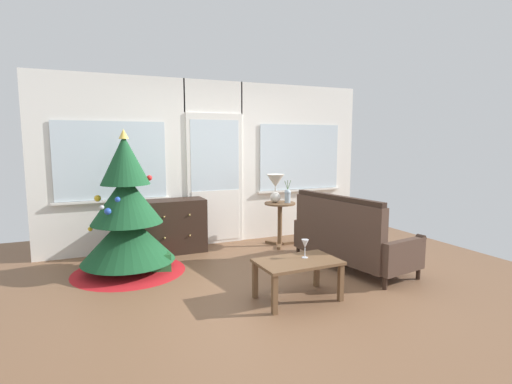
{
  "coord_description": "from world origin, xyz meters",
  "views": [
    {
      "loc": [
        -1.89,
        -3.88,
        1.63
      ],
      "look_at": [
        0.05,
        0.55,
        1.0
      ],
      "focal_mm": 27.73,
      "sensor_mm": 36.0,
      "label": 1
    }
  ],
  "objects_px": {
    "side_table": "(280,215)",
    "gift_box": "(160,263)",
    "christmas_tree": "(127,221)",
    "dresser_cabinet": "(174,226)",
    "flower_vase": "(288,195)",
    "settee_sofa": "(347,240)",
    "wine_glass": "(305,245)",
    "table_lamp": "(275,184)",
    "coffee_table": "(298,266)"
  },
  "relations": [
    {
      "from": "side_table",
      "to": "flower_vase",
      "type": "bearing_deg",
      "value": -30.96
    },
    {
      "from": "christmas_tree",
      "to": "coffee_table",
      "type": "height_order",
      "value": "christmas_tree"
    },
    {
      "from": "side_table",
      "to": "christmas_tree",
      "type": "bearing_deg",
      "value": -171.11
    },
    {
      "from": "coffee_table",
      "to": "gift_box",
      "type": "bearing_deg",
      "value": 128.86
    },
    {
      "from": "dresser_cabinet",
      "to": "coffee_table",
      "type": "height_order",
      "value": "dresser_cabinet"
    },
    {
      "from": "christmas_tree",
      "to": "side_table",
      "type": "xyz_separation_m",
      "value": [
        2.3,
        0.36,
        -0.17
      ]
    },
    {
      "from": "settee_sofa",
      "to": "table_lamp",
      "type": "distance_m",
      "value": 1.54
    },
    {
      "from": "wine_glass",
      "to": "gift_box",
      "type": "distance_m",
      "value": 1.92
    },
    {
      "from": "christmas_tree",
      "to": "dresser_cabinet",
      "type": "xyz_separation_m",
      "value": [
        0.71,
        0.65,
        -0.26
      ]
    },
    {
      "from": "christmas_tree",
      "to": "flower_vase",
      "type": "relative_size",
      "value": 5.06
    },
    {
      "from": "christmas_tree",
      "to": "dresser_cabinet",
      "type": "distance_m",
      "value": 1.0
    },
    {
      "from": "table_lamp",
      "to": "gift_box",
      "type": "relative_size",
      "value": 1.84
    },
    {
      "from": "christmas_tree",
      "to": "gift_box",
      "type": "xyz_separation_m",
      "value": [
        0.35,
        -0.18,
        -0.53
      ]
    },
    {
      "from": "dresser_cabinet",
      "to": "christmas_tree",
      "type": "bearing_deg",
      "value": -137.4
    },
    {
      "from": "dresser_cabinet",
      "to": "settee_sofa",
      "type": "xyz_separation_m",
      "value": [
        1.87,
        -1.64,
        -0.01
      ]
    },
    {
      "from": "side_table",
      "to": "gift_box",
      "type": "relative_size",
      "value": 2.83
    },
    {
      "from": "gift_box",
      "to": "dresser_cabinet",
      "type": "bearing_deg",
      "value": 66.74
    },
    {
      "from": "flower_vase",
      "to": "wine_glass",
      "type": "height_order",
      "value": "flower_vase"
    },
    {
      "from": "dresser_cabinet",
      "to": "coffee_table",
      "type": "bearing_deg",
      "value": -70.62
    },
    {
      "from": "settee_sofa",
      "to": "side_table",
      "type": "relative_size",
      "value": 2.52
    },
    {
      "from": "table_lamp",
      "to": "flower_vase",
      "type": "bearing_deg",
      "value": -32.01
    },
    {
      "from": "christmas_tree",
      "to": "dresser_cabinet",
      "type": "bearing_deg",
      "value": 42.6
    },
    {
      "from": "dresser_cabinet",
      "to": "side_table",
      "type": "distance_m",
      "value": 1.62
    },
    {
      "from": "settee_sofa",
      "to": "gift_box",
      "type": "bearing_deg",
      "value": 160.12
    },
    {
      "from": "christmas_tree",
      "to": "wine_glass",
      "type": "distance_m",
      "value": 2.24
    },
    {
      "from": "table_lamp",
      "to": "flower_vase",
      "type": "distance_m",
      "value": 0.25
    },
    {
      "from": "christmas_tree",
      "to": "settee_sofa",
      "type": "distance_m",
      "value": 2.78
    },
    {
      "from": "dresser_cabinet",
      "to": "side_table",
      "type": "height_order",
      "value": "dresser_cabinet"
    },
    {
      "from": "gift_box",
      "to": "wine_glass",
      "type": "bearing_deg",
      "value": -47.42
    },
    {
      "from": "coffee_table",
      "to": "wine_glass",
      "type": "bearing_deg",
      "value": 24.58
    },
    {
      "from": "christmas_tree",
      "to": "wine_glass",
      "type": "xyz_separation_m",
      "value": [
        1.62,
        -1.55,
        -0.1
      ]
    },
    {
      "from": "dresser_cabinet",
      "to": "gift_box",
      "type": "relative_size",
      "value": 3.77
    },
    {
      "from": "side_table",
      "to": "wine_glass",
      "type": "bearing_deg",
      "value": -109.62
    },
    {
      "from": "table_lamp",
      "to": "wine_glass",
      "type": "bearing_deg",
      "value": -107.67
    },
    {
      "from": "side_table",
      "to": "coffee_table",
      "type": "height_order",
      "value": "side_table"
    },
    {
      "from": "dresser_cabinet",
      "to": "settee_sofa",
      "type": "relative_size",
      "value": 0.53
    },
    {
      "from": "coffee_table",
      "to": "dresser_cabinet",
      "type": "bearing_deg",
      "value": 109.38
    },
    {
      "from": "settee_sofa",
      "to": "coffee_table",
      "type": "xyz_separation_m",
      "value": [
        -1.08,
        -0.62,
        -0.02
      ]
    },
    {
      "from": "settee_sofa",
      "to": "wine_glass",
      "type": "relative_size",
      "value": 8.77
    },
    {
      "from": "side_table",
      "to": "table_lamp",
      "type": "xyz_separation_m",
      "value": [
        -0.06,
        0.04,
        0.48
      ]
    },
    {
      "from": "flower_vase",
      "to": "coffee_table",
      "type": "height_order",
      "value": "flower_vase"
    },
    {
      "from": "flower_vase",
      "to": "gift_box",
      "type": "bearing_deg",
      "value": -166.87
    },
    {
      "from": "dresser_cabinet",
      "to": "settee_sofa",
      "type": "bearing_deg",
      "value": -41.13
    },
    {
      "from": "table_lamp",
      "to": "dresser_cabinet",
      "type": "bearing_deg",
      "value": 170.65
    },
    {
      "from": "christmas_tree",
      "to": "coffee_table",
      "type": "bearing_deg",
      "value": -46.91
    },
    {
      "from": "christmas_tree",
      "to": "wine_glass",
      "type": "height_order",
      "value": "christmas_tree"
    },
    {
      "from": "dresser_cabinet",
      "to": "wine_glass",
      "type": "distance_m",
      "value": 2.39
    },
    {
      "from": "dresser_cabinet",
      "to": "coffee_table",
      "type": "distance_m",
      "value": 2.39
    },
    {
      "from": "table_lamp",
      "to": "coffee_table",
      "type": "relative_size",
      "value": 0.52
    },
    {
      "from": "christmas_tree",
      "to": "gift_box",
      "type": "bearing_deg",
      "value": -26.82
    }
  ]
}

